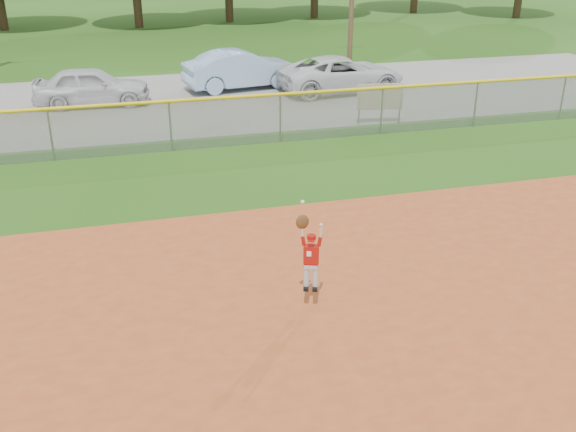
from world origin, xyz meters
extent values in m
plane|color=#244F12|center=(0.00, 0.00, 0.00)|extent=(120.00, 120.00, 0.00)
cube|color=slate|center=(0.00, 16.00, 0.01)|extent=(44.00, 10.00, 0.03)
imported|color=silver|center=(-2.29, 16.13, 0.74)|extent=(4.27, 1.96, 1.42)
imported|color=#99BEE4|center=(3.62, 17.42, 0.81)|extent=(4.91, 2.36, 1.55)
imported|color=silver|center=(7.35, 15.80, 0.74)|extent=(5.27, 2.79, 1.41)
cylinder|color=gray|center=(6.35, 11.14, 0.52)|extent=(0.05, 0.05, 1.04)
cylinder|color=gray|center=(7.72, 10.91, 0.52)|extent=(0.05, 0.05, 1.04)
cube|color=beige|center=(7.03, 11.03, 0.95)|extent=(1.55, 0.29, 0.87)
cube|color=gray|center=(0.00, 10.00, 0.75)|extent=(40.00, 0.03, 1.50)
cylinder|color=yellow|center=(0.00, 10.00, 1.50)|extent=(40.00, 0.10, 0.10)
cylinder|color=gray|center=(-3.33, 10.00, 0.75)|extent=(0.06, 0.06, 1.50)
cylinder|color=gray|center=(0.00, 10.00, 0.75)|extent=(0.06, 0.06, 1.50)
cylinder|color=gray|center=(3.33, 10.00, 0.75)|extent=(0.06, 0.06, 1.50)
cylinder|color=gray|center=(6.67, 10.00, 0.75)|extent=(0.06, 0.06, 1.50)
cylinder|color=gray|center=(10.00, 10.00, 0.75)|extent=(0.06, 0.06, 1.50)
cylinder|color=gray|center=(13.33, 10.00, 0.75)|extent=(0.06, 0.06, 1.50)
cylinder|color=silver|center=(1.38, 0.66, 0.59)|extent=(0.12, 0.12, 0.43)
cylinder|color=silver|center=(1.53, 0.61, 0.59)|extent=(0.12, 0.12, 0.43)
cube|color=black|center=(1.38, 0.64, 0.41)|extent=(0.14, 0.19, 0.06)
cube|color=black|center=(1.52, 0.59, 0.41)|extent=(0.14, 0.19, 0.06)
cube|color=silver|center=(1.46, 0.64, 0.83)|extent=(0.25, 0.19, 0.09)
cube|color=maroon|center=(1.46, 0.64, 0.88)|extent=(0.26, 0.20, 0.03)
cube|color=#9D120B|center=(1.46, 0.64, 1.04)|extent=(0.29, 0.22, 0.33)
cube|color=white|center=(1.40, 0.58, 1.09)|extent=(0.07, 0.03, 0.09)
sphere|color=beige|center=(1.46, 0.64, 1.32)|extent=(0.19, 0.19, 0.15)
cylinder|color=#9B0F09|center=(1.46, 0.64, 1.37)|extent=(0.19, 0.19, 0.07)
cube|color=#9B0F09|center=(1.43, 0.57, 1.34)|extent=(0.13, 0.12, 0.01)
cylinder|color=#9D120B|center=(1.33, 0.69, 1.29)|extent=(0.10, 0.09, 0.18)
cylinder|color=beige|center=(1.31, 0.69, 1.47)|extent=(0.08, 0.07, 0.19)
ellipsoid|color=#4C2D14|center=(1.31, 0.69, 1.64)|extent=(0.24, 0.17, 0.26)
sphere|color=white|center=(1.31, 0.69, 1.99)|extent=(0.08, 0.08, 0.07)
cylinder|color=#9D120B|center=(1.59, 0.59, 1.29)|extent=(0.10, 0.09, 0.18)
cylinder|color=beige|center=(1.60, 0.58, 1.47)|extent=(0.08, 0.07, 0.19)
sphere|color=beige|center=(1.60, 0.58, 1.59)|extent=(0.09, 0.09, 0.07)
camera|label=1|loc=(-1.41, -8.50, 6.04)|focal=40.00mm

